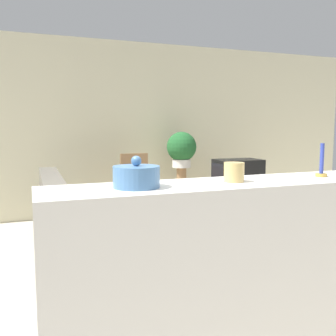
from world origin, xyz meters
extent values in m
plane|color=beige|center=(0.00, 0.00, 0.00)|extent=(14.00, 14.00, 0.00)
cube|color=beige|center=(0.00, 3.43, 1.35)|extent=(9.00, 0.06, 2.70)
cube|color=#605B51|center=(-0.57, 1.62, 0.23)|extent=(0.93, 1.68, 0.46)
cube|color=#605B51|center=(-0.93, 1.62, 0.67)|extent=(0.20, 1.68, 0.42)
cube|color=#605B51|center=(-0.57, 0.87, 0.32)|extent=(0.93, 0.16, 0.63)
cube|color=#605B51|center=(-0.57, 2.38, 0.32)|extent=(0.93, 0.16, 0.63)
cube|color=#9E754C|center=(1.67, 2.27, 0.23)|extent=(0.78, 0.44, 0.47)
cube|color=black|center=(1.67, 2.27, 0.69)|extent=(0.65, 0.42, 0.45)
cube|color=black|center=(1.35, 2.27, 0.69)|extent=(0.02, 0.34, 0.35)
cube|color=#9E754C|center=(0.24, 2.49, 0.45)|extent=(0.44, 0.44, 0.04)
cube|color=#9E754C|center=(0.24, 2.69, 0.74)|extent=(0.40, 0.04, 0.54)
cylinder|color=#9E754C|center=(0.05, 2.30, 0.21)|extent=(0.04, 0.04, 0.43)
cylinder|color=#9E754C|center=(0.43, 2.30, 0.21)|extent=(0.04, 0.04, 0.43)
cylinder|color=#9E754C|center=(0.05, 2.68, 0.21)|extent=(0.04, 0.04, 0.43)
cylinder|color=#9E754C|center=(0.43, 2.68, 0.21)|extent=(0.04, 0.04, 0.43)
cylinder|color=#9E754C|center=(1.03, 2.85, 0.38)|extent=(0.15, 0.15, 0.77)
cylinder|color=white|center=(1.03, 2.85, 0.83)|extent=(0.28, 0.28, 0.12)
sphere|color=#23602D|center=(1.03, 2.85, 1.08)|extent=(0.45, 0.45, 0.45)
cube|color=white|center=(0.00, -0.58, 0.54)|extent=(2.25, 0.44, 1.08)
cylinder|color=#4C7AAD|center=(-0.63, -0.58, 1.14)|extent=(0.24, 0.24, 0.11)
sphere|color=#4C7AAD|center=(-0.63, -0.58, 1.22)|extent=(0.05, 0.05, 0.05)
cylinder|color=tan|center=(-0.07, -0.58, 1.14)|extent=(0.11, 0.11, 0.11)
cylinder|color=#B7933D|center=(0.54, -0.58, 1.09)|extent=(0.07, 0.07, 0.02)
cylinder|color=#2D3D9E|center=(0.54, -0.58, 1.20)|extent=(0.02, 0.02, 0.19)
camera|label=1|loc=(-1.12, -2.39, 1.39)|focal=40.00mm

